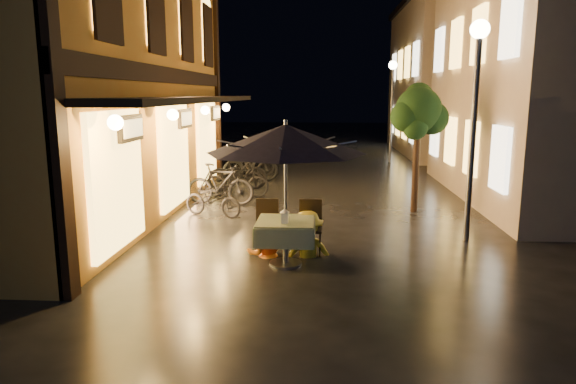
# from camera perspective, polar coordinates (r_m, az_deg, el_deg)

# --- Properties ---
(ground) EXTENTS (90.00, 90.00, 0.00)m
(ground) POSITION_cam_1_polar(r_m,az_deg,el_deg) (8.58, 2.86, -8.74)
(ground) COLOR black
(ground) RESTS_ON ground
(west_building) EXTENTS (5.90, 11.40, 7.40)m
(west_building) POSITION_cam_1_polar(r_m,az_deg,el_deg) (13.45, -22.58, 13.61)
(west_building) COLOR orange
(west_building) RESTS_ON ground
(east_building_far) EXTENTS (7.30, 10.30, 7.30)m
(east_building_far) POSITION_cam_1_polar(r_m,az_deg,el_deg) (27.12, 20.06, 11.85)
(east_building_far) COLOR #C5B29A
(east_building_far) RESTS_ON ground
(street_tree) EXTENTS (1.43, 1.20, 3.15)m
(street_tree) POSITION_cam_1_polar(r_m,az_deg,el_deg) (12.81, 14.32, 8.48)
(street_tree) COLOR black
(street_tree) RESTS_ON ground
(streetlamp_near) EXTENTS (0.36, 0.36, 4.23)m
(streetlamp_near) POSITION_cam_1_polar(r_m,az_deg,el_deg) (10.49, 20.14, 10.44)
(streetlamp_near) COLOR #59595E
(streetlamp_near) RESTS_ON ground
(streetlamp_far) EXTENTS (0.36, 0.36, 4.23)m
(streetlamp_far) POSITION_cam_1_polar(r_m,az_deg,el_deg) (22.27, 11.48, 10.74)
(streetlamp_far) COLOR #59595E
(streetlamp_far) RESTS_ON ground
(cafe_table) EXTENTS (0.99, 0.99, 0.78)m
(cafe_table) POSITION_cam_1_polar(r_m,az_deg,el_deg) (8.70, -0.27, -4.39)
(cafe_table) COLOR #59595E
(cafe_table) RESTS_ON ground
(patio_umbrella) EXTENTS (2.65, 2.65, 2.46)m
(patio_umbrella) POSITION_cam_1_polar(r_m,az_deg,el_deg) (8.43, -0.27, 5.91)
(patio_umbrella) COLOR #59595E
(patio_umbrella) RESTS_ON ground
(cafe_chair_left) EXTENTS (0.42, 0.42, 0.97)m
(cafe_chair_left) POSITION_cam_1_polar(r_m,az_deg,el_deg) (9.46, -2.37, -3.46)
(cafe_chair_left) COLOR black
(cafe_chair_left) RESTS_ON ground
(cafe_chair_right) EXTENTS (0.42, 0.42, 0.97)m
(cafe_chair_right) POSITION_cam_1_polar(r_m,az_deg,el_deg) (9.41, 2.49, -3.54)
(cafe_chair_right) COLOR black
(cafe_chair_right) RESTS_ON ground
(table_lantern) EXTENTS (0.16, 0.16, 0.25)m
(table_lantern) POSITION_cam_1_polar(r_m,az_deg,el_deg) (8.41, -0.37, -2.59)
(table_lantern) COLOR white
(table_lantern) RESTS_ON cafe_table
(person_orange) EXTENTS (0.77, 0.65, 1.40)m
(person_orange) POSITION_cam_1_polar(r_m,az_deg,el_deg) (9.21, -2.57, -2.82)
(person_orange) COLOR orange
(person_orange) RESTS_ON ground
(person_yellow) EXTENTS (1.15, 0.85, 1.60)m
(person_yellow) POSITION_cam_1_polar(r_m,az_deg,el_deg) (9.15, 2.17, -2.27)
(person_yellow) COLOR gold
(person_yellow) RESTS_ON ground
(bicycle_0) EXTENTS (1.62, 1.06, 0.80)m
(bicycle_0) POSITION_cam_1_polar(r_m,az_deg,el_deg) (12.30, -8.34, -0.87)
(bicycle_0) COLOR black
(bicycle_0) RESTS_ON ground
(bicycle_1) EXTENTS (1.87, 0.73, 1.09)m
(bicycle_1) POSITION_cam_1_polar(r_m,az_deg,el_deg) (13.55, -7.55, 0.86)
(bicycle_1) COLOR black
(bicycle_1) RESTS_ON ground
(bicycle_2) EXTENTS (1.83, 0.66, 0.96)m
(bicycle_2) POSITION_cam_1_polar(r_m,az_deg,el_deg) (14.50, -5.73, 1.28)
(bicycle_2) COLOR black
(bicycle_2) RESTS_ON ground
(bicycle_3) EXTENTS (1.87, 1.00, 1.08)m
(bicycle_3) POSITION_cam_1_polar(r_m,az_deg,el_deg) (15.59, -5.61, 2.18)
(bicycle_3) COLOR black
(bicycle_3) RESTS_ON ground
(bicycle_4) EXTENTS (1.68, 0.69, 0.86)m
(bicycle_4) POSITION_cam_1_polar(r_m,az_deg,el_deg) (15.74, -5.86, 1.86)
(bicycle_4) COLOR black
(bicycle_4) RESTS_ON ground
(bicycle_5) EXTENTS (1.92, 0.83, 1.12)m
(bicycle_5) POSITION_cam_1_polar(r_m,az_deg,el_deg) (17.09, -4.20, 3.02)
(bicycle_5) COLOR black
(bicycle_5) RESTS_ON ground
(bicycle_6) EXTENTS (1.72, 0.69, 0.89)m
(bicycle_6) POSITION_cam_1_polar(r_m,az_deg,el_deg) (18.42, -4.17, 3.23)
(bicycle_6) COLOR black
(bicycle_6) RESTS_ON ground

